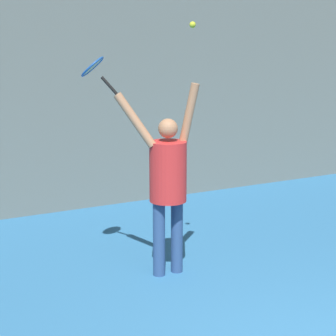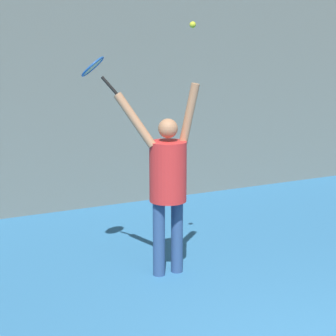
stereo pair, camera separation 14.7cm
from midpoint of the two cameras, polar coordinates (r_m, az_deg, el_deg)
The scene contains 4 objects.
back_wall at distance 8.99m, azimuth -7.12°, elevation 12.05°, with size 18.00×0.10×5.00m.
tennis_player at distance 6.40m, azimuth -0.69°, elevation -0.94°, with size 0.86×0.49×2.06m.
tennis_racket at distance 6.30m, azimuth -7.61°, elevation 9.23°, with size 0.41×0.38×0.40m.
tennis_ball at distance 6.26m, azimuth 1.63°, elevation 13.28°, with size 0.06×0.06×0.06m.
Camera 1 is at (-3.23, -2.83, 2.56)m, focal length 65.00 mm.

